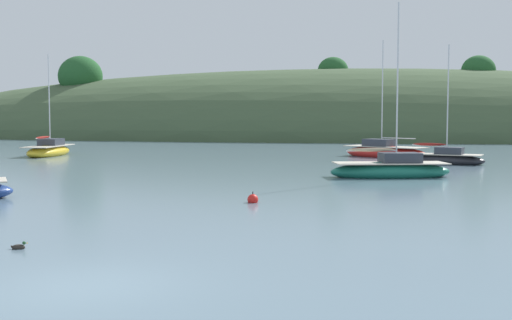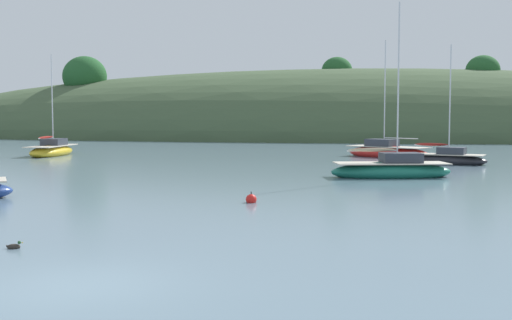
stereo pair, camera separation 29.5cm
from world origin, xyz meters
name	(u,v)px [view 2 (the right image)]	position (x,y,z in m)	size (l,w,h in m)	color
ground_plane	(78,285)	(0.00, 0.00, 0.00)	(400.00, 400.00, 0.00)	slate
far_shoreline_hill	(335,138)	(-0.07, 84.94, 0.04)	(150.00, 36.00, 22.81)	#425638
sailboat_grey_yawl	(52,150)	(-21.47, 38.89, 0.43)	(3.17, 7.41, 8.97)	gold
sailboat_yellow_far	(445,159)	(10.90, 35.21, 0.37)	(6.19, 3.60, 8.66)	#232328
sailboat_blue_center	(392,170)	(6.92, 24.61, 0.42)	(7.19, 3.95, 9.99)	#196B56
sailboat_teal_outer	(387,152)	(6.96, 41.84, 0.44)	(7.64, 6.28, 9.90)	red
mooring_buoy_outer	(251,200)	(1.13, 12.89, 0.12)	(0.44, 0.44, 0.54)	red
duck_straggler	(14,247)	(-3.31, 3.06, 0.05)	(0.42, 0.28, 0.24)	#2D2823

